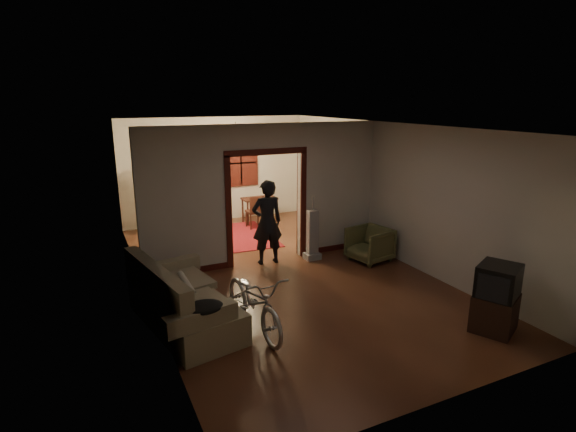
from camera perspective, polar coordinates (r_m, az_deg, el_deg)
floor at (r=8.77m, az=-0.84°, el=-7.14°), size 5.00×8.50×0.01m
ceiling at (r=8.16m, az=-0.92°, el=11.43°), size 5.00×8.50×0.01m
wall_back at (r=12.28m, az=-9.16°, el=5.80°), size 5.00×0.02×2.80m
wall_left at (r=7.70m, az=-18.08°, el=-0.07°), size 0.02×8.50×2.80m
wall_right at (r=9.64m, az=12.80°, el=3.18°), size 0.02×8.50×2.80m
partition_wall at (r=9.03m, az=-2.85°, el=2.76°), size 5.00×0.14×2.80m
door_casing at (r=9.09m, az=-2.83°, el=0.92°), size 1.74×0.20×2.32m
far_window at (r=12.43m, az=-6.02°, el=6.71°), size 0.98×0.06×1.28m
chandelier at (r=10.51m, az=-6.63°, el=9.62°), size 0.24×0.24×0.24m
light_switch at (r=9.43m, az=3.24°, el=2.35°), size 0.08×0.01×0.12m
sofa at (r=6.83m, az=-13.04°, el=-9.63°), size 1.37×2.30×0.99m
rolled_paper at (r=7.11m, az=-12.80°, el=-8.34°), size 0.11×0.85×0.11m
jacket at (r=5.96m, az=-10.71°, el=-11.32°), size 0.52×0.39×0.15m
bicycle at (r=6.57m, az=-4.33°, el=-10.69°), size 0.73×1.77×0.91m
armchair at (r=9.41m, az=10.32°, el=-3.57°), size 0.90×0.88×0.71m
tv_stand at (r=7.27m, az=24.74°, el=-11.08°), size 0.78×0.75×0.54m
crt_tv at (r=7.09m, az=25.15°, el=-7.59°), size 0.75×0.72×0.50m
vacuum at (r=9.31m, az=3.12°, el=-2.42°), size 0.38×0.33×1.05m
person at (r=9.00m, az=-2.67°, el=-0.80°), size 0.66×0.46×1.72m
oriental_rug at (r=11.00m, az=-6.88°, el=-2.61°), size 1.91×2.43×0.02m
locker at (r=11.61m, az=-14.36°, el=2.24°), size 0.94×0.68×1.70m
globe at (r=11.43m, az=-14.71°, el=7.59°), size 0.30×0.30×0.30m
desk at (r=12.15m, az=-3.64°, el=0.73°), size 1.02×0.76×0.67m
desk_chair at (r=11.61m, az=-4.30°, el=0.56°), size 0.48×0.48×0.87m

